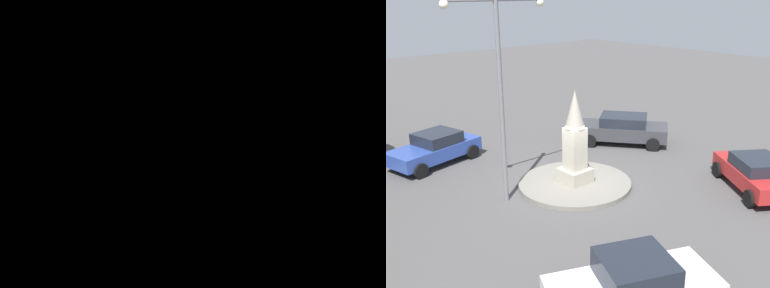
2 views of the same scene
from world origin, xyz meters
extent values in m
plane|color=#4F4C4C|center=(0.00, 0.00, 0.00)|extent=(80.00, 80.00, 0.00)
cylinder|color=gray|center=(0.00, 0.00, 0.08)|extent=(4.42, 4.42, 0.17)
cube|color=#B2AA99|center=(0.00, 0.00, 0.45)|extent=(1.07, 1.07, 0.56)
cube|color=#B2AA99|center=(0.00, 0.00, 1.55)|extent=(0.69, 0.69, 1.65)
cone|color=#B2AA99|center=(0.00, 0.00, 3.10)|extent=(0.76, 0.76, 1.45)
cylinder|color=slate|center=(-2.71, 0.72, 3.78)|extent=(0.16, 0.16, 7.57)
cylinder|color=slate|center=(-3.60, 0.72, 6.98)|extent=(1.76, 0.08, 0.08)
cylinder|color=slate|center=(-1.83, 0.72, 6.98)|extent=(1.76, 0.08, 0.08)
sphere|color=#F2EACC|center=(-4.48, 0.72, 6.88)|extent=(0.28, 0.28, 0.28)
sphere|color=#F2EACC|center=(-0.95, 0.72, 6.88)|extent=(0.28, 0.28, 0.28)
cube|color=#2D479E|center=(-2.99, 5.93, 0.61)|extent=(4.25, 2.56, 0.58)
cube|color=#1E232D|center=(-2.79, 5.97, 1.15)|extent=(1.99, 1.92, 0.49)
cylinder|color=black|center=(-4.16, 4.78, 0.32)|extent=(0.67, 0.35, 0.64)
cylinder|color=black|center=(-4.54, 6.47, 0.32)|extent=(0.67, 0.35, 0.64)
cylinder|color=black|center=(-1.45, 5.38, 0.32)|extent=(0.67, 0.35, 0.64)
cylinder|color=black|center=(-1.83, 7.07, 0.32)|extent=(0.67, 0.35, 0.64)
cube|color=#1E232D|center=(-3.86, -6.37, 1.20)|extent=(2.15, 2.13, 0.59)
cylinder|color=black|center=(-2.25, -6.14, 0.32)|extent=(0.67, 0.46, 0.64)
cube|color=#38383D|center=(5.21, 2.22, 0.64)|extent=(4.06, 4.55, 0.65)
cube|color=#1E232D|center=(5.22, 2.20, 1.21)|extent=(2.66, 2.77, 0.48)
cylinder|color=black|center=(3.57, 2.90, 0.32)|extent=(0.56, 0.64, 0.64)
cylinder|color=black|center=(5.00, 3.98, 0.32)|extent=(0.56, 0.64, 0.64)
cylinder|color=black|center=(5.42, 0.46, 0.32)|extent=(0.56, 0.64, 0.64)
cylinder|color=black|center=(6.84, 1.54, 0.32)|extent=(0.56, 0.64, 0.64)
cube|color=#B22323|center=(4.81, -4.91, 0.61)|extent=(3.64, 4.16, 0.58)
cube|color=#1E232D|center=(4.72, -5.04, 1.13)|extent=(2.34, 2.40, 0.46)
cylinder|color=black|center=(4.91, -3.31, 0.32)|extent=(0.55, 0.65, 0.64)
cylinder|color=black|center=(6.29, -4.29, 0.32)|extent=(0.55, 0.65, 0.64)
cylinder|color=black|center=(3.33, -5.53, 0.32)|extent=(0.55, 0.65, 0.64)
camera|label=1|loc=(-13.87, 6.96, 6.96)|focal=36.83mm
camera|label=2|loc=(-10.72, -11.94, 7.26)|focal=41.67mm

